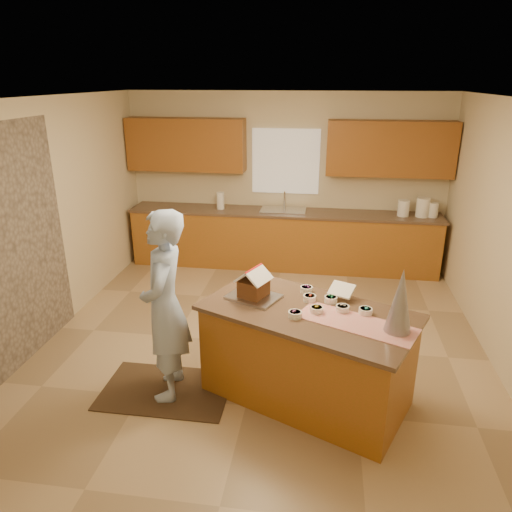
# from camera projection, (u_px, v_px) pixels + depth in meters

# --- Properties ---
(floor) EXTENTS (5.50, 5.50, 0.00)m
(floor) POSITION_uv_depth(u_px,v_px,m) (262.00, 343.00, 5.54)
(floor) COLOR tan
(floor) RESTS_ON ground
(ceiling) EXTENTS (5.50, 5.50, 0.00)m
(ceiling) POSITION_uv_depth(u_px,v_px,m) (263.00, 98.00, 4.59)
(ceiling) COLOR silver
(ceiling) RESTS_ON floor
(wall_back) EXTENTS (5.50, 5.50, 0.00)m
(wall_back) POSITION_uv_depth(u_px,v_px,m) (286.00, 180.00, 7.61)
(wall_back) COLOR beige
(wall_back) RESTS_ON floor
(wall_front) EXTENTS (5.50, 5.50, 0.00)m
(wall_front) POSITION_uv_depth(u_px,v_px,m) (193.00, 389.00, 2.52)
(wall_front) COLOR beige
(wall_front) RESTS_ON floor
(wall_left) EXTENTS (5.50, 5.50, 0.00)m
(wall_left) POSITION_uv_depth(u_px,v_px,m) (44.00, 222.00, 5.40)
(wall_left) COLOR beige
(wall_left) RESTS_ON floor
(stone_accent) EXTENTS (0.00, 2.50, 2.50)m
(stone_accent) POSITION_uv_depth(u_px,v_px,m) (2.00, 255.00, 4.70)
(stone_accent) COLOR gray
(stone_accent) RESTS_ON wall_left
(window_curtain) EXTENTS (1.05, 0.03, 1.00)m
(window_curtain) POSITION_uv_depth(u_px,v_px,m) (286.00, 162.00, 7.48)
(window_curtain) COLOR white
(window_curtain) RESTS_ON wall_back
(back_counter_base) EXTENTS (4.80, 0.60, 0.88)m
(back_counter_base) POSITION_uv_depth(u_px,v_px,m) (283.00, 240.00, 7.65)
(back_counter_base) COLOR #9D5020
(back_counter_base) RESTS_ON floor
(back_counter_top) EXTENTS (4.85, 0.63, 0.04)m
(back_counter_top) POSITION_uv_depth(u_px,v_px,m) (283.00, 212.00, 7.49)
(back_counter_top) COLOR brown
(back_counter_top) RESTS_ON back_counter_base
(upper_cabinet_left) EXTENTS (1.85, 0.35, 0.80)m
(upper_cabinet_left) POSITION_uv_depth(u_px,v_px,m) (186.00, 145.00, 7.46)
(upper_cabinet_left) COLOR brown
(upper_cabinet_left) RESTS_ON wall_back
(upper_cabinet_right) EXTENTS (1.85, 0.35, 0.80)m
(upper_cabinet_right) POSITION_uv_depth(u_px,v_px,m) (390.00, 149.00, 7.04)
(upper_cabinet_right) COLOR brown
(upper_cabinet_right) RESTS_ON wall_back
(sink) EXTENTS (0.70, 0.45, 0.12)m
(sink) POSITION_uv_depth(u_px,v_px,m) (283.00, 213.00, 7.50)
(sink) COLOR silver
(sink) RESTS_ON back_counter_top
(faucet) EXTENTS (0.03, 0.03, 0.28)m
(faucet) POSITION_uv_depth(u_px,v_px,m) (284.00, 200.00, 7.60)
(faucet) COLOR silver
(faucet) RESTS_ON back_counter_top
(island_base) EXTENTS (2.02, 1.57, 0.89)m
(island_base) POSITION_uv_depth(u_px,v_px,m) (306.00, 357.00, 4.47)
(island_base) COLOR #9D5020
(island_base) RESTS_ON floor
(island_top) EXTENTS (2.13, 1.67, 0.04)m
(island_top) POSITION_uv_depth(u_px,v_px,m) (308.00, 312.00, 4.30)
(island_top) COLOR brown
(island_top) RESTS_ON island_base
(table_runner) EXTENTS (1.07, 0.74, 0.01)m
(table_runner) POSITION_uv_depth(u_px,v_px,m) (356.00, 323.00, 4.07)
(table_runner) COLOR #B8120D
(table_runner) RESTS_ON island_top
(baking_tray) EXTENTS (0.56, 0.50, 0.03)m
(baking_tray) POSITION_uv_depth(u_px,v_px,m) (254.00, 297.00, 4.53)
(baking_tray) COLOR silver
(baking_tray) RESTS_ON island_top
(cookbook) EXTENTS (0.27, 0.25, 0.09)m
(cookbook) POSITION_uv_depth(u_px,v_px,m) (342.00, 290.00, 4.49)
(cookbook) COLOR white
(cookbook) RESTS_ON island_top
(tinsel_tree) EXTENTS (0.29, 0.29, 0.55)m
(tinsel_tree) POSITION_uv_depth(u_px,v_px,m) (400.00, 301.00, 3.84)
(tinsel_tree) COLOR silver
(tinsel_tree) RESTS_ON island_top
(rug) EXTENTS (1.24, 0.81, 0.01)m
(rug) POSITION_uv_depth(u_px,v_px,m) (166.00, 390.00, 4.70)
(rug) COLOR black
(rug) RESTS_ON floor
(boy) EXTENTS (0.52, 0.72, 1.82)m
(boy) POSITION_uv_depth(u_px,v_px,m) (165.00, 306.00, 4.37)
(boy) COLOR #A5BEEA
(boy) RESTS_ON rug
(canister_a) EXTENTS (0.18, 0.18, 0.24)m
(canister_a) POSITION_uv_depth(u_px,v_px,m) (404.00, 208.00, 7.19)
(canister_a) COLOR white
(canister_a) RESTS_ON back_counter_top
(canister_b) EXTENTS (0.20, 0.20, 0.29)m
(canister_b) POSITION_uv_depth(u_px,v_px,m) (423.00, 207.00, 7.15)
(canister_b) COLOR white
(canister_b) RESTS_ON back_counter_top
(canister_c) EXTENTS (0.15, 0.15, 0.22)m
(canister_c) POSITION_uv_depth(u_px,v_px,m) (433.00, 210.00, 7.14)
(canister_c) COLOR white
(canister_c) RESTS_ON back_counter_top
(paper_towel) EXTENTS (0.12, 0.12, 0.26)m
(paper_towel) POSITION_uv_depth(u_px,v_px,m) (220.00, 201.00, 7.57)
(paper_towel) COLOR white
(paper_towel) RESTS_ON back_counter_top
(gingerbread_house) EXTENTS (0.37, 0.37, 0.28)m
(gingerbread_house) POSITION_uv_depth(u_px,v_px,m) (254.00, 285.00, 4.49)
(gingerbread_house) COLOR #582E17
(gingerbread_house) RESTS_ON baking_tray
(candy_bowls) EXTENTS (0.73, 0.66, 0.06)m
(candy_bowls) POSITION_uv_depth(u_px,v_px,m) (324.00, 304.00, 4.35)
(candy_bowls) COLOR #32BDBC
(candy_bowls) RESTS_ON island_top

